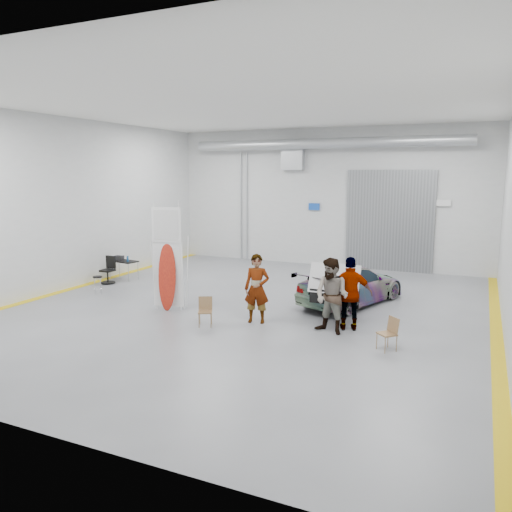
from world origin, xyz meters
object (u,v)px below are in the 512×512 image
at_px(shop_stool, 98,285).
at_px(folding_chair_far, 387,340).
at_px(person_c, 350,294).
at_px(folding_chair_near, 205,317).
at_px(sedan_car, 351,284).
at_px(person_b, 332,296).
at_px(surfboard_display, 165,266).
at_px(work_table, 122,261).
at_px(person_a, 257,289).
at_px(office_chair, 109,272).

bearing_deg(shop_stool, folding_chair_far, -8.42).
bearing_deg(shop_stool, person_c, -1.92).
height_order(folding_chair_near, folding_chair_far, folding_chair_far).
bearing_deg(sedan_car, person_c, 122.47).
bearing_deg(person_c, person_b, 34.66).
relative_size(surfboard_display, folding_chair_far, 4.19).
bearing_deg(work_table, person_c, -15.34).
distance_m(sedan_car, shop_stool, 8.48).
bearing_deg(person_a, person_c, -3.04).
xyz_separation_m(folding_chair_near, folding_chair_far, (4.78, 0.12, 0.00)).
xyz_separation_m(person_a, folding_chair_near, (-1.12, -0.88, -0.71)).
xyz_separation_m(folding_chair_far, shop_stool, (-9.92, 1.47, 0.06)).
relative_size(shop_stool, office_chair, 0.62).
xyz_separation_m(folding_chair_near, office_chair, (-5.95, 3.09, 0.20)).
distance_m(person_a, surfboard_display, 3.04).
height_order(sedan_car, folding_chair_near, sedan_car).
height_order(sedan_car, folding_chair_far, sedan_car).
xyz_separation_m(person_c, work_table, (-9.60, 2.63, -0.25)).
bearing_deg(folding_chair_near, person_c, -7.00).
relative_size(sedan_car, person_a, 2.21).
xyz_separation_m(sedan_car, folding_chair_near, (-2.99, -3.97, -0.37)).
bearing_deg(person_c, sedan_car, -94.92).
bearing_deg(folding_chair_far, person_a, -148.59).
distance_m(person_a, person_b, 2.13).
xyz_separation_m(work_table, office_chair, (0.04, -0.84, -0.28)).
bearing_deg(person_a, office_chair, 150.22).
bearing_deg(office_chair, folding_chair_far, -16.21).
bearing_deg(person_a, work_table, 144.35).
bearing_deg(folding_chair_near, person_b, -12.62).
relative_size(person_a, work_table, 1.56).
bearing_deg(office_chair, work_table, 91.77).
relative_size(person_b, office_chair, 1.96).
bearing_deg(shop_stool, sedan_car, 16.29).
height_order(person_c, surfboard_display, surfboard_display).
relative_size(person_c, folding_chair_far, 2.49).
xyz_separation_m(surfboard_display, folding_chair_near, (1.89, -0.92, -1.09)).
height_order(person_b, office_chair, person_b).
bearing_deg(shop_stool, work_table, 109.95).
relative_size(person_a, folding_chair_near, 2.46).
distance_m(person_a, shop_stool, 6.33).
xyz_separation_m(surfboard_display, work_table, (-4.10, 3.01, -0.61)).
bearing_deg(person_a, folding_chair_near, -154.29).
bearing_deg(person_c, office_chair, -28.70).
relative_size(folding_chair_near, office_chair, 0.78).
bearing_deg(surfboard_display, office_chair, 138.58).
relative_size(person_b, work_table, 1.60).
xyz_separation_m(surfboard_display, office_chair, (-4.06, 2.16, -0.89)).
relative_size(person_a, surfboard_display, 0.58).
bearing_deg(office_chair, sedan_car, 4.84).
xyz_separation_m(folding_chair_far, work_table, (-10.77, 3.81, 0.48)).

